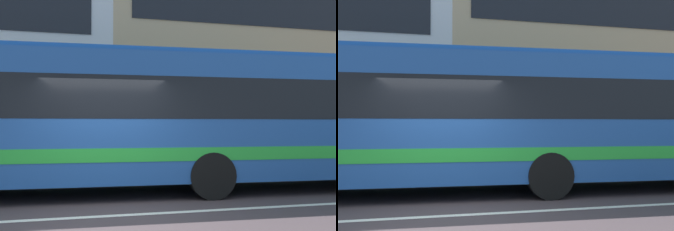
# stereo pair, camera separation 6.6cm
# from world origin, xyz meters

# --- Properties ---
(ground_plane) EXTENTS (160.00, 160.00, 0.00)m
(ground_plane) POSITION_xyz_m (0.00, 0.00, 0.00)
(ground_plane) COLOR #44373A
(lane_centre_line) EXTENTS (60.00, 0.16, 0.01)m
(lane_centre_line) POSITION_xyz_m (0.00, 0.00, 0.00)
(lane_centre_line) COLOR silver
(lane_centre_line) RESTS_ON ground_plane
(hedge_row_far) EXTENTS (19.36, 1.10, 1.17)m
(hedge_row_far) POSITION_xyz_m (1.13, 5.79, 0.59)
(hedge_row_far) COLOR #356F32
(hedge_row_far) RESTS_ON ground_plane
(apartment_block_right) EXTENTS (18.36, 11.10, 12.09)m
(apartment_block_right) POSITION_xyz_m (10.22, 14.10, 6.04)
(apartment_block_right) COLOR tan
(apartment_block_right) RESTS_ON ground_plane
(transit_bus) EXTENTS (12.32, 3.16, 3.24)m
(transit_bus) POSITION_xyz_m (1.59, 2.25, 1.79)
(transit_bus) COLOR #204F9A
(transit_bus) RESTS_ON ground_plane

